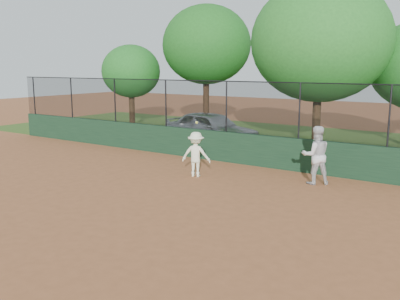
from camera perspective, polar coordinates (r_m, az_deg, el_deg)
The scene contains 10 objects.
ground at distance 12.85m, azimuth -8.50°, elevation -6.41°, with size 80.00×80.00×0.00m, color #9C5832.
back_wall at distance 17.48m, azimuth 4.75°, elevation 0.26°, with size 26.00×0.20×1.20m, color #193720.
grass_strip at distance 22.94m, azimuth 12.03°, elevation 1.04°, with size 36.00×12.00×0.01m, color #2D4C17.
parked_car at distance 21.20m, azimuth 1.41°, elevation 2.75°, with size 1.95×4.85×1.65m, color #A1A6AA.
player_second at distance 14.74m, azimuth 14.59°, elevation -0.64°, with size 0.92×0.72×1.89m, color silver.
player_main at distance 15.27m, azimuth -0.52°, elevation -0.56°, with size 1.13×0.87×1.96m.
fence_assembly at distance 17.27m, azimuth 4.75°, elevation 5.61°, with size 26.00×0.06×2.00m.
tree_0 at distance 27.77m, azimuth -8.84°, elevation 9.90°, with size 3.69×3.36×5.05m.
tree_1 at distance 25.79m, azimuth 0.80°, elevation 13.30°, with size 5.14×4.68×7.16m.
tree_2 at distance 20.56m, azimuth 15.13°, elevation 13.30°, with size 6.13×5.58×7.48m.
Camera 1 is at (8.32, -9.05, 3.75)m, focal length 40.00 mm.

